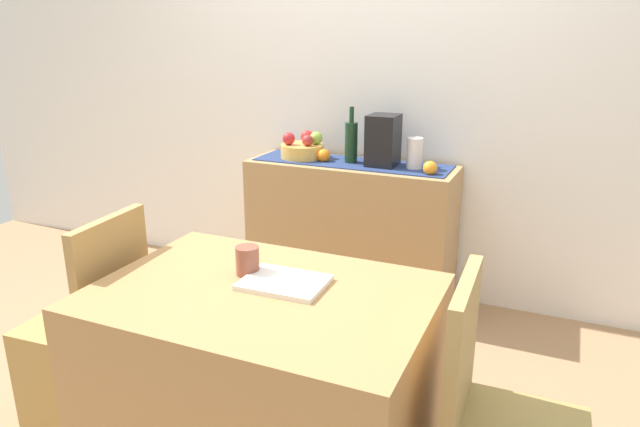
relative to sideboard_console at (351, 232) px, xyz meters
The scene contains 18 objects.
ground_plane 1.02m from the sideboard_console, 89.27° to the right, with size 6.40×6.40×0.02m, color #9F7856.
room_wall_rear 0.97m from the sideboard_console, 87.43° to the left, with size 6.40×0.06×2.70m, color white.
sideboard_console is the anchor object (origin of this frame).
table_runner 0.42m from the sideboard_console, ahead, with size 1.12×0.32×0.01m, color navy.
fruit_bowl 0.56m from the sideboard_console, behind, with size 0.25×0.25×0.08m, color gold.
apple_right 0.60m from the sideboard_console, behind, with size 0.06×0.06×0.06m, color #A72D2B.
apple_center 0.62m from the sideboard_console, 169.94° to the left, with size 0.08×0.08×0.08m, color red.
apple_left 0.66m from the sideboard_console, behind, with size 0.07×0.07×0.07m, color red.
apple_upper 0.59m from the sideboard_console, behind, with size 0.08×0.08×0.08m, color #88B03E.
wine_bottle 0.54m from the sideboard_console, behind, with size 0.07×0.07×0.32m.
coffee_maker 0.59m from the sideboard_console, ahead, with size 0.16×0.18×0.29m, color black.
ceramic_vase 0.62m from the sideboard_console, ahead, with size 0.09×0.09×0.17m, color silver.
orange_loose_mid 0.48m from the sideboard_console, 166.98° to the right, with size 0.08×0.08×0.08m, color orange.
orange_loose_far 0.66m from the sideboard_console, 11.72° to the right, with size 0.07×0.07×0.07m, color orange.
dining_table 1.52m from the sideboard_console, 80.45° to the right, with size 1.12×0.78×0.74m, color #AF7F4C.
open_book 1.50m from the sideboard_console, 78.19° to the right, with size 0.28×0.21×0.02m, color white.
coffee_cup 1.46m from the sideboard_console, 84.28° to the right, with size 0.08×0.08×0.10m, color brown.
chair_near_window 1.61m from the sideboard_console, 110.80° to the right, with size 0.43×0.43×0.90m.
Camera 1 is at (1.12, -2.10, 1.56)m, focal length 32.41 mm.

